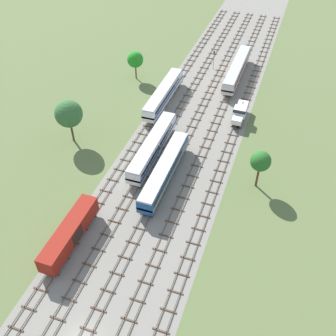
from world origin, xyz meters
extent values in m
plane|color=#5B6B3D|center=(0.00, 56.00, 0.00)|extent=(480.00, 480.00, 0.00)
cube|color=gray|center=(0.00, 56.00, 0.00)|extent=(22.19, 176.00, 0.01)
cube|color=#47382D|center=(-9.81, 57.00, 0.22)|extent=(0.07, 126.00, 0.15)
cube|color=#47382D|center=(-8.38, 57.00, 0.22)|extent=(0.07, 126.00, 0.15)
cube|color=brown|center=(-9.10, -1.50, 0.07)|extent=(2.40, 0.22, 0.14)
cube|color=brown|center=(-9.10, 1.50, 0.07)|extent=(2.40, 0.22, 0.14)
cube|color=brown|center=(-9.10, 4.50, 0.07)|extent=(2.40, 0.22, 0.14)
cube|color=brown|center=(-9.10, 7.50, 0.07)|extent=(2.40, 0.22, 0.14)
cube|color=brown|center=(-9.10, 10.50, 0.07)|extent=(2.40, 0.22, 0.14)
cube|color=brown|center=(-9.10, 13.50, 0.07)|extent=(2.40, 0.22, 0.14)
cube|color=brown|center=(-9.10, 16.50, 0.07)|extent=(2.40, 0.22, 0.14)
cube|color=brown|center=(-9.10, 19.50, 0.07)|extent=(2.40, 0.22, 0.14)
cube|color=brown|center=(-9.10, 22.50, 0.07)|extent=(2.40, 0.22, 0.14)
cube|color=brown|center=(-9.10, 25.50, 0.07)|extent=(2.40, 0.22, 0.14)
cube|color=brown|center=(-9.10, 28.50, 0.07)|extent=(2.40, 0.22, 0.14)
cube|color=brown|center=(-9.10, 31.50, 0.07)|extent=(2.40, 0.22, 0.14)
cube|color=brown|center=(-9.10, 34.50, 0.07)|extent=(2.40, 0.22, 0.14)
cube|color=brown|center=(-9.10, 37.50, 0.07)|extent=(2.40, 0.22, 0.14)
cube|color=brown|center=(-9.10, 40.50, 0.07)|extent=(2.40, 0.22, 0.14)
cube|color=brown|center=(-9.10, 43.50, 0.07)|extent=(2.40, 0.22, 0.14)
cube|color=brown|center=(-9.10, 46.50, 0.07)|extent=(2.40, 0.22, 0.14)
cube|color=brown|center=(-9.10, 49.50, 0.07)|extent=(2.40, 0.22, 0.14)
cube|color=brown|center=(-9.10, 52.50, 0.07)|extent=(2.40, 0.22, 0.14)
cube|color=brown|center=(-9.10, 55.50, 0.07)|extent=(2.40, 0.22, 0.14)
cube|color=brown|center=(-9.10, 58.50, 0.07)|extent=(2.40, 0.22, 0.14)
cube|color=brown|center=(-9.10, 61.50, 0.07)|extent=(2.40, 0.22, 0.14)
cube|color=brown|center=(-9.10, 64.50, 0.07)|extent=(2.40, 0.22, 0.14)
cube|color=brown|center=(-9.10, 67.50, 0.07)|extent=(2.40, 0.22, 0.14)
cube|color=brown|center=(-9.10, 70.50, 0.07)|extent=(2.40, 0.22, 0.14)
cube|color=brown|center=(-9.10, 73.50, 0.07)|extent=(2.40, 0.22, 0.14)
cube|color=brown|center=(-9.10, 76.50, 0.07)|extent=(2.40, 0.22, 0.14)
cube|color=brown|center=(-9.10, 79.50, 0.07)|extent=(2.40, 0.22, 0.14)
cube|color=brown|center=(-9.10, 82.50, 0.07)|extent=(2.40, 0.22, 0.14)
cube|color=brown|center=(-9.10, 85.50, 0.07)|extent=(2.40, 0.22, 0.14)
cube|color=brown|center=(-9.10, 88.50, 0.07)|extent=(2.40, 0.22, 0.14)
cube|color=brown|center=(-9.10, 91.50, 0.07)|extent=(2.40, 0.22, 0.14)
cube|color=brown|center=(-9.10, 94.50, 0.07)|extent=(2.40, 0.22, 0.14)
cube|color=brown|center=(-9.10, 97.50, 0.07)|extent=(2.40, 0.22, 0.14)
cube|color=brown|center=(-9.10, 100.50, 0.07)|extent=(2.40, 0.22, 0.14)
cube|color=brown|center=(-9.10, 103.50, 0.07)|extent=(2.40, 0.22, 0.14)
cube|color=brown|center=(-9.10, 106.50, 0.07)|extent=(2.40, 0.22, 0.14)
cube|color=brown|center=(-9.10, 109.50, 0.07)|extent=(2.40, 0.22, 0.14)
cube|color=brown|center=(-9.10, 112.50, 0.07)|extent=(2.40, 0.22, 0.14)
cube|color=brown|center=(-9.10, 115.50, 0.07)|extent=(2.40, 0.22, 0.14)
cube|color=brown|center=(-9.10, 118.50, 0.07)|extent=(2.40, 0.22, 0.14)
cube|color=#47382D|center=(-5.27, 57.00, 0.22)|extent=(0.07, 126.00, 0.15)
cube|color=#47382D|center=(-3.83, 57.00, 0.22)|extent=(0.07, 126.00, 0.15)
cube|color=brown|center=(-4.55, 1.50, 0.07)|extent=(2.40, 0.22, 0.14)
cube|color=brown|center=(-4.55, 4.50, 0.07)|extent=(2.40, 0.22, 0.14)
cube|color=brown|center=(-4.55, 7.50, 0.07)|extent=(2.40, 0.22, 0.14)
cube|color=brown|center=(-4.55, 10.50, 0.07)|extent=(2.40, 0.22, 0.14)
cube|color=brown|center=(-4.55, 13.50, 0.07)|extent=(2.40, 0.22, 0.14)
cube|color=brown|center=(-4.55, 16.50, 0.07)|extent=(2.40, 0.22, 0.14)
cube|color=brown|center=(-4.55, 19.50, 0.07)|extent=(2.40, 0.22, 0.14)
cube|color=brown|center=(-4.55, 22.50, 0.07)|extent=(2.40, 0.22, 0.14)
cube|color=brown|center=(-4.55, 25.50, 0.07)|extent=(2.40, 0.22, 0.14)
cube|color=brown|center=(-4.55, 28.50, 0.07)|extent=(2.40, 0.22, 0.14)
cube|color=brown|center=(-4.55, 31.50, 0.07)|extent=(2.40, 0.22, 0.14)
cube|color=brown|center=(-4.55, 34.50, 0.07)|extent=(2.40, 0.22, 0.14)
cube|color=brown|center=(-4.55, 37.50, 0.07)|extent=(2.40, 0.22, 0.14)
cube|color=brown|center=(-4.55, 40.50, 0.07)|extent=(2.40, 0.22, 0.14)
cube|color=brown|center=(-4.55, 43.50, 0.07)|extent=(2.40, 0.22, 0.14)
cube|color=brown|center=(-4.55, 46.50, 0.07)|extent=(2.40, 0.22, 0.14)
cube|color=brown|center=(-4.55, 49.50, 0.07)|extent=(2.40, 0.22, 0.14)
cube|color=brown|center=(-4.55, 52.50, 0.07)|extent=(2.40, 0.22, 0.14)
cube|color=brown|center=(-4.55, 55.50, 0.07)|extent=(2.40, 0.22, 0.14)
cube|color=brown|center=(-4.55, 58.50, 0.07)|extent=(2.40, 0.22, 0.14)
cube|color=brown|center=(-4.55, 61.50, 0.07)|extent=(2.40, 0.22, 0.14)
cube|color=brown|center=(-4.55, 64.50, 0.07)|extent=(2.40, 0.22, 0.14)
cube|color=brown|center=(-4.55, 67.50, 0.07)|extent=(2.40, 0.22, 0.14)
cube|color=brown|center=(-4.55, 70.50, 0.07)|extent=(2.40, 0.22, 0.14)
cube|color=brown|center=(-4.55, 73.50, 0.07)|extent=(2.40, 0.22, 0.14)
cube|color=brown|center=(-4.55, 76.50, 0.07)|extent=(2.40, 0.22, 0.14)
cube|color=brown|center=(-4.55, 79.50, 0.07)|extent=(2.40, 0.22, 0.14)
cube|color=brown|center=(-4.55, 82.50, 0.07)|extent=(2.40, 0.22, 0.14)
cube|color=brown|center=(-4.55, 85.50, 0.07)|extent=(2.40, 0.22, 0.14)
cube|color=brown|center=(-4.55, 88.50, 0.07)|extent=(2.40, 0.22, 0.14)
cube|color=brown|center=(-4.55, 91.50, 0.07)|extent=(2.40, 0.22, 0.14)
cube|color=brown|center=(-4.55, 94.50, 0.07)|extent=(2.40, 0.22, 0.14)
cube|color=brown|center=(-4.55, 97.50, 0.07)|extent=(2.40, 0.22, 0.14)
cube|color=brown|center=(-4.55, 100.50, 0.07)|extent=(2.40, 0.22, 0.14)
cube|color=brown|center=(-4.55, 103.50, 0.07)|extent=(2.40, 0.22, 0.14)
cube|color=brown|center=(-4.55, 106.50, 0.07)|extent=(2.40, 0.22, 0.14)
cube|color=brown|center=(-4.55, 109.50, 0.07)|extent=(2.40, 0.22, 0.14)
cube|color=brown|center=(-4.55, 112.50, 0.07)|extent=(2.40, 0.22, 0.14)
cube|color=brown|center=(-4.55, 115.50, 0.07)|extent=(2.40, 0.22, 0.14)
cube|color=brown|center=(-4.55, 118.50, 0.07)|extent=(2.40, 0.22, 0.14)
cube|color=#47382D|center=(-0.72, 57.00, 0.22)|extent=(0.07, 126.00, 0.15)
cube|color=#47382D|center=(0.72, 57.00, 0.22)|extent=(0.07, 126.00, 0.15)
cube|color=brown|center=(0.00, 1.50, 0.07)|extent=(2.40, 0.22, 0.14)
cube|color=brown|center=(0.00, 4.50, 0.07)|extent=(2.40, 0.22, 0.14)
cube|color=brown|center=(0.00, 7.50, 0.07)|extent=(2.40, 0.22, 0.14)
cube|color=brown|center=(0.00, 10.50, 0.07)|extent=(2.40, 0.22, 0.14)
cube|color=brown|center=(0.00, 13.50, 0.07)|extent=(2.40, 0.22, 0.14)
cube|color=brown|center=(0.00, 16.50, 0.07)|extent=(2.40, 0.22, 0.14)
cube|color=brown|center=(0.00, 19.50, 0.07)|extent=(2.40, 0.22, 0.14)
cube|color=brown|center=(0.00, 22.50, 0.07)|extent=(2.40, 0.22, 0.14)
cube|color=brown|center=(0.00, 25.50, 0.07)|extent=(2.40, 0.22, 0.14)
cube|color=brown|center=(0.00, 28.50, 0.07)|extent=(2.40, 0.22, 0.14)
cube|color=brown|center=(0.00, 31.50, 0.07)|extent=(2.40, 0.22, 0.14)
cube|color=brown|center=(0.00, 34.50, 0.07)|extent=(2.40, 0.22, 0.14)
cube|color=brown|center=(0.00, 37.50, 0.07)|extent=(2.40, 0.22, 0.14)
cube|color=brown|center=(0.00, 40.50, 0.07)|extent=(2.40, 0.22, 0.14)
cube|color=brown|center=(0.00, 43.50, 0.07)|extent=(2.40, 0.22, 0.14)
cube|color=brown|center=(0.00, 46.50, 0.07)|extent=(2.40, 0.22, 0.14)
cube|color=brown|center=(0.00, 49.50, 0.07)|extent=(2.40, 0.22, 0.14)
cube|color=brown|center=(0.00, 52.50, 0.07)|extent=(2.40, 0.22, 0.14)
cube|color=brown|center=(0.00, 55.50, 0.07)|extent=(2.40, 0.22, 0.14)
cube|color=brown|center=(0.00, 58.50, 0.07)|extent=(2.40, 0.22, 0.14)
cube|color=brown|center=(0.00, 61.50, 0.07)|extent=(2.40, 0.22, 0.14)
cube|color=brown|center=(0.00, 64.50, 0.07)|extent=(2.40, 0.22, 0.14)
cube|color=brown|center=(0.00, 67.50, 0.07)|extent=(2.40, 0.22, 0.14)
cube|color=brown|center=(0.00, 70.50, 0.07)|extent=(2.40, 0.22, 0.14)
cube|color=brown|center=(0.00, 73.50, 0.07)|extent=(2.40, 0.22, 0.14)
cube|color=brown|center=(0.00, 76.50, 0.07)|extent=(2.40, 0.22, 0.14)
cube|color=brown|center=(0.00, 79.50, 0.07)|extent=(2.40, 0.22, 0.14)
cube|color=brown|center=(0.00, 82.50, 0.07)|extent=(2.40, 0.22, 0.14)
cube|color=brown|center=(0.00, 85.50, 0.07)|extent=(2.40, 0.22, 0.14)
cube|color=brown|center=(0.00, 88.50, 0.07)|extent=(2.40, 0.22, 0.14)
cube|color=brown|center=(0.00, 91.50, 0.07)|extent=(2.40, 0.22, 0.14)
cube|color=brown|center=(0.00, 94.50, 0.07)|extent=(2.40, 0.22, 0.14)
cube|color=brown|center=(0.00, 97.50, 0.07)|extent=(2.40, 0.22, 0.14)
cube|color=brown|center=(0.00, 100.50, 0.07)|extent=(2.40, 0.22, 0.14)
cube|color=brown|center=(0.00, 103.50, 0.07)|extent=(2.40, 0.22, 0.14)
cube|color=brown|center=(0.00, 106.50, 0.07)|extent=(2.40, 0.22, 0.14)
cube|color=brown|center=(0.00, 109.50, 0.07)|extent=(2.40, 0.22, 0.14)
cube|color=brown|center=(0.00, 112.50, 0.07)|extent=(2.40, 0.22, 0.14)
cube|color=brown|center=(0.00, 115.50, 0.07)|extent=(2.40, 0.22, 0.14)
cube|color=brown|center=(0.00, 118.50, 0.07)|extent=(2.40, 0.22, 0.14)
cube|color=#47382D|center=(3.83, 57.00, 0.22)|extent=(0.07, 126.00, 0.15)
cube|color=#47382D|center=(5.27, 57.00, 0.22)|extent=(0.07, 126.00, 0.15)
cube|color=brown|center=(4.55, 4.50, 0.07)|extent=(2.40, 0.22, 0.14)
cube|color=brown|center=(4.55, 7.50, 0.07)|extent=(2.40, 0.22, 0.14)
cube|color=brown|center=(4.55, 10.50, 0.07)|extent=(2.40, 0.22, 0.14)
cube|color=brown|center=(4.55, 13.50, 0.07)|extent=(2.40, 0.22, 0.14)
cube|color=brown|center=(4.55, 16.50, 0.07)|extent=(2.40, 0.22, 0.14)
cube|color=brown|center=(4.55, 19.50, 0.07)|extent=(2.40, 0.22, 0.14)
cube|color=brown|center=(4.55, 22.50, 0.07)|extent=(2.40, 0.22, 0.14)
cube|color=brown|center=(4.55, 25.50, 0.07)|extent=(2.40, 0.22, 0.14)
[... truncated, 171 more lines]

